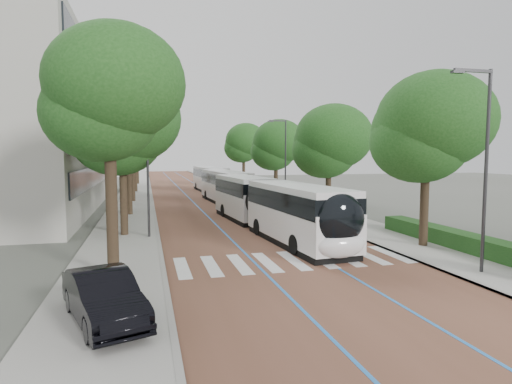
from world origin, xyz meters
TOP-DOWN VIEW (x-y plane):
  - ground at (0.00, 0.00)m, footprint 160.00×160.00m
  - road at (0.00, 40.00)m, footprint 11.00×140.00m
  - sidewalk_left at (-7.50, 40.00)m, footprint 4.00×140.00m
  - sidewalk_right at (7.50, 40.00)m, footprint 4.00×140.00m
  - kerb_left at (-5.60, 40.00)m, footprint 0.20×140.00m
  - kerb_right at (5.60, 40.00)m, footprint 0.20×140.00m
  - zebra_crossing at (0.20, 1.00)m, footprint 10.55×3.60m
  - lane_line_left at (-1.60, 40.00)m, footprint 0.12×126.00m
  - lane_line_right at (1.60, 40.00)m, footprint 0.12×126.00m
  - hedge at (9.10, 0.00)m, footprint 1.20×14.00m
  - streetlight_near at (6.62, -3.00)m, footprint 1.82×0.20m
  - streetlight_far at (6.62, 22.00)m, footprint 1.82×0.20m
  - lamp_post_left at (-6.10, 8.00)m, footprint 0.14×0.14m
  - trees_left at (-7.50, 24.96)m, footprint 6.20×60.38m
  - trees_right at (7.70, 22.07)m, footprint 5.99×47.89m
  - lead_bus at (1.31, 8.24)m, footprint 3.97×18.54m
  - bus_queued_0 at (1.45, 24.37)m, footprint 3.23×12.52m
  - bus_queued_1 at (1.87, 37.53)m, footprint 3.07×12.50m
  - parked_car at (-7.44, -4.66)m, footprint 2.85×4.64m

SIDE VIEW (x-z plane):
  - ground at x=0.00m, z-range 0.00..0.00m
  - road at x=0.00m, z-range 0.00..0.02m
  - lane_line_left at x=-1.60m, z-range 0.02..0.03m
  - lane_line_right at x=1.60m, z-range 0.02..0.03m
  - zebra_crossing at x=0.20m, z-range 0.02..0.03m
  - sidewalk_left at x=-7.50m, z-range 0.00..0.12m
  - sidewalk_right at x=7.50m, z-range 0.00..0.12m
  - kerb_left at x=-5.60m, z-range -0.01..0.13m
  - kerb_right at x=5.60m, z-range -0.01..0.13m
  - hedge at x=9.10m, z-range 0.12..0.92m
  - parked_car at x=-7.44m, z-range 0.12..1.57m
  - bus_queued_0 at x=1.45m, z-range 0.02..3.22m
  - bus_queued_1 at x=1.87m, z-range 0.02..3.22m
  - lead_bus at x=1.31m, z-range 0.03..3.23m
  - lamp_post_left at x=-6.10m, z-range 0.12..8.12m
  - streetlight_near at x=6.62m, z-range 0.82..8.82m
  - streetlight_far at x=6.62m, z-range 0.82..8.82m
  - trees_right at x=7.70m, z-range 1.46..10.27m
  - trees_left at x=-7.50m, z-range 1.57..11.56m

